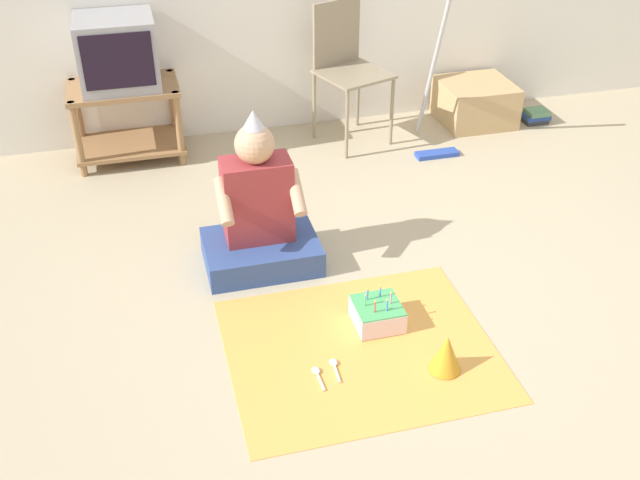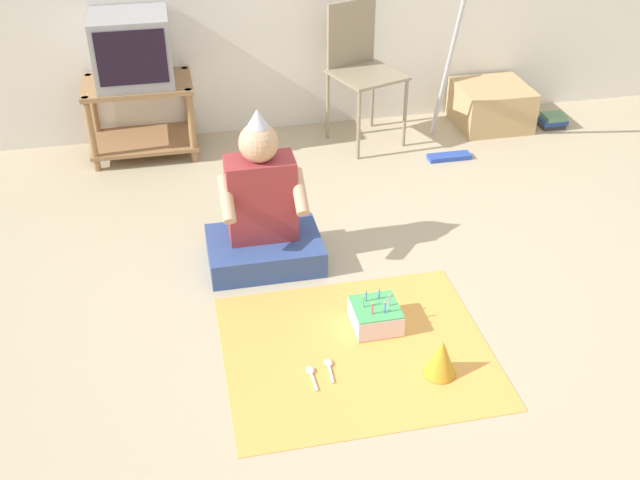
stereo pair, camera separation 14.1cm
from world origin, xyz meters
name	(u,v)px [view 2 (the right image)]	position (x,y,z in m)	size (l,w,h in m)	color
ground_plane	(423,320)	(0.00, 0.00, 0.00)	(16.00, 16.00, 0.00)	tan
tv_stand	(141,111)	(-1.24, 2.04, 0.29)	(0.68, 0.44, 0.49)	#997047
tv	(132,49)	(-1.24, 2.04, 0.70)	(0.46, 0.43, 0.42)	#99999E
folding_chair	(360,63)	(0.19, 1.98, 0.53)	(0.52, 0.52, 0.90)	gray
cardboard_box_stack	(491,105)	(1.15, 2.00, 0.14)	(0.49, 0.47, 0.29)	tan
dust_mop	(448,109)	(0.69, 1.64, 0.31)	(0.28, 0.41, 1.09)	#2D4CB2
book_pile	(552,121)	(1.57, 1.87, 0.04)	(0.18, 0.13, 0.09)	#333338
person_seated	(263,216)	(-0.65, 0.64, 0.26)	(0.58, 0.41, 0.83)	#334C8C
party_cloth	(356,350)	(-0.36, -0.14, 0.00)	(1.17, 0.99, 0.01)	#EFA84C
birthday_cake	(376,315)	(-0.23, 0.01, 0.06)	(0.21, 0.21, 0.17)	silver
party_hat_blue	(441,357)	(-0.05, -0.36, 0.09)	(0.14, 0.14, 0.18)	gold
plastic_spoon_near	(329,365)	(-0.50, -0.22, 0.01)	(0.04, 0.15, 0.01)	white
plastic_spoon_far	(311,373)	(-0.58, -0.25, 0.01)	(0.04, 0.15, 0.01)	white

